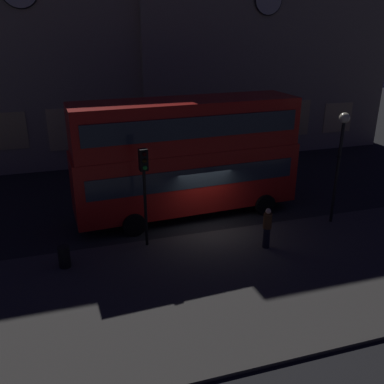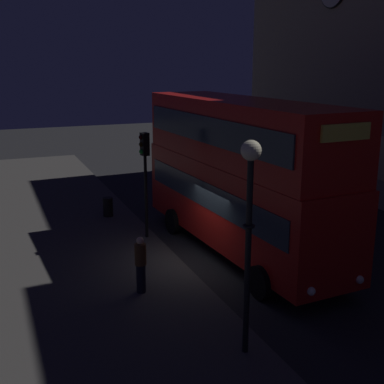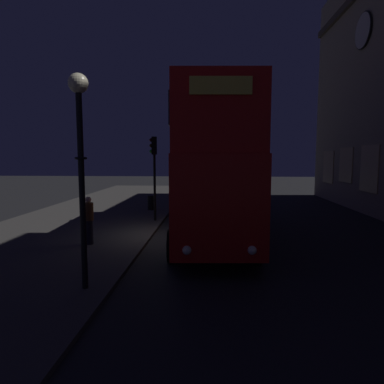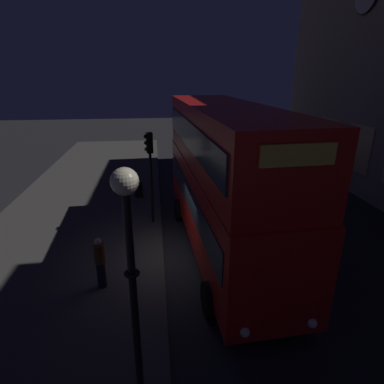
{
  "view_description": "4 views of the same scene",
  "coord_description": "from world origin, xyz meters",
  "px_view_note": "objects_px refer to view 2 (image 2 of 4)",
  "views": [
    {
      "loc": [
        -5.58,
        -15.94,
        8.48
      ],
      "look_at": [
        -0.65,
        0.36,
        1.71
      ],
      "focal_mm": 39.1,
      "sensor_mm": 36.0,
      "label": 1
    },
    {
      "loc": [
        14.77,
        -6.29,
        6.72
      ],
      "look_at": [
        -0.64,
        0.06,
        2.39
      ],
      "focal_mm": 46.82,
      "sensor_mm": 36.0,
      "label": 2
    },
    {
      "loc": [
        13.19,
        1.87,
        3.29
      ],
      "look_at": [
        -2.24,
        0.97,
        1.61
      ],
      "focal_mm": 31.45,
      "sensor_mm": 36.0,
      "label": 3
    },
    {
      "loc": [
        10.35,
        -0.65,
        6.49
      ],
      "look_at": [
        -0.8,
        0.65,
        2.3
      ],
      "focal_mm": 29.8,
      "sensor_mm": 36.0,
      "label": 4
    }
  ],
  "objects_px": {
    "street_lamp": "(249,207)",
    "litter_bin": "(108,207)",
    "double_decker_bus": "(239,169)",
    "pedestrian": "(141,264)",
    "traffic_light_near_kerb": "(145,163)"
  },
  "relations": [
    {
      "from": "street_lamp",
      "to": "litter_bin",
      "type": "height_order",
      "value": "street_lamp"
    },
    {
      "from": "double_decker_bus",
      "to": "pedestrian",
      "type": "bearing_deg",
      "value": -67.04
    },
    {
      "from": "traffic_light_near_kerb",
      "to": "litter_bin",
      "type": "height_order",
      "value": "traffic_light_near_kerb"
    },
    {
      "from": "double_decker_bus",
      "to": "street_lamp",
      "type": "height_order",
      "value": "double_decker_bus"
    },
    {
      "from": "street_lamp",
      "to": "pedestrian",
      "type": "distance_m",
      "value": 4.95
    },
    {
      "from": "traffic_light_near_kerb",
      "to": "litter_bin",
      "type": "relative_size",
      "value": 4.87
    },
    {
      "from": "street_lamp",
      "to": "litter_bin",
      "type": "bearing_deg",
      "value": -177.5
    },
    {
      "from": "street_lamp",
      "to": "litter_bin",
      "type": "distance_m",
      "value": 12.2
    },
    {
      "from": "traffic_light_near_kerb",
      "to": "pedestrian",
      "type": "height_order",
      "value": "traffic_light_near_kerb"
    },
    {
      "from": "double_decker_bus",
      "to": "litter_bin",
      "type": "xyz_separation_m",
      "value": [
        -5.72,
        -3.45,
        -2.53
      ]
    },
    {
      "from": "pedestrian",
      "to": "litter_bin",
      "type": "distance_m",
      "value": 7.89
    },
    {
      "from": "traffic_light_near_kerb",
      "to": "street_lamp",
      "type": "bearing_deg",
      "value": -10.4
    },
    {
      "from": "double_decker_bus",
      "to": "street_lamp",
      "type": "bearing_deg",
      "value": -29.08
    },
    {
      "from": "double_decker_bus",
      "to": "traffic_light_near_kerb",
      "type": "xyz_separation_m",
      "value": [
        -2.47,
        -2.7,
        -0.03
      ]
    },
    {
      "from": "litter_bin",
      "to": "pedestrian",
      "type": "bearing_deg",
      "value": -6.1
    }
  ]
}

